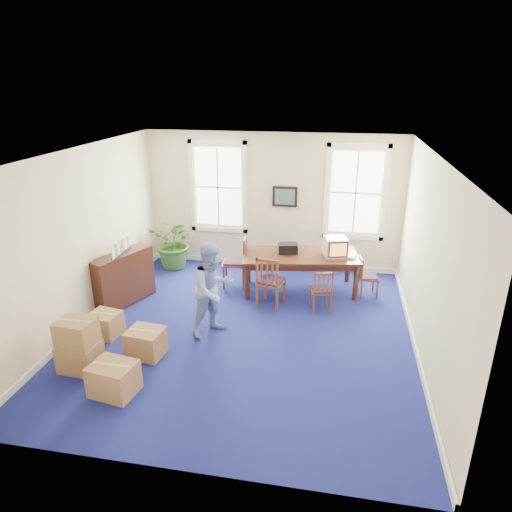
% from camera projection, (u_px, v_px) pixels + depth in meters
% --- Properties ---
extents(floor, '(6.50, 6.50, 0.00)m').
position_uv_depth(floor, '(245.00, 331.00, 8.32)').
color(floor, navy).
rests_on(floor, ground).
extents(ceiling, '(6.50, 6.50, 0.00)m').
position_uv_depth(ceiling, '(243.00, 154.00, 7.16)').
color(ceiling, white).
rests_on(ceiling, ground).
extents(wall_back, '(6.50, 0.00, 6.50)m').
position_uv_depth(wall_back, '(272.00, 202.00, 10.72)').
color(wall_back, beige).
rests_on(wall_back, ground).
extents(wall_front, '(6.50, 0.00, 6.50)m').
position_uv_depth(wall_front, '(179.00, 355.00, 4.76)').
color(wall_front, beige).
rests_on(wall_front, ground).
extents(wall_left, '(0.00, 6.50, 6.50)m').
position_uv_depth(wall_left, '(82.00, 238.00, 8.25)').
color(wall_left, beige).
rests_on(wall_left, ground).
extents(wall_right, '(0.00, 6.50, 6.50)m').
position_uv_depth(wall_right, '(429.00, 261.00, 7.23)').
color(wall_right, beige).
rests_on(wall_right, ground).
extents(baseboard_back, '(6.00, 0.04, 0.12)m').
position_uv_depth(baseboard_back, '(271.00, 263.00, 11.25)').
color(baseboard_back, white).
rests_on(baseboard_back, ground).
extents(baseboard_left, '(0.04, 6.50, 0.12)m').
position_uv_depth(baseboard_left, '(94.00, 314.00, 8.80)').
color(baseboard_left, white).
rests_on(baseboard_left, ground).
extents(baseboard_right, '(0.04, 6.50, 0.12)m').
position_uv_depth(baseboard_right, '(414.00, 344.00, 7.79)').
color(baseboard_right, white).
rests_on(baseboard_right, ground).
extents(window_left, '(1.40, 0.12, 2.20)m').
position_uv_depth(window_left, '(218.00, 187.00, 10.81)').
color(window_left, white).
rests_on(window_left, ground).
extents(window_right, '(1.40, 0.12, 2.20)m').
position_uv_depth(window_right, '(356.00, 193.00, 10.27)').
color(window_right, white).
rests_on(window_right, ground).
extents(wall_picture, '(0.58, 0.06, 0.48)m').
position_uv_depth(wall_picture, '(285.00, 197.00, 10.56)').
color(wall_picture, black).
rests_on(wall_picture, ground).
extents(conference_table, '(2.58, 1.50, 0.83)m').
position_uv_depth(conference_table, '(300.00, 272.00, 9.80)').
color(conference_table, '#412013').
rests_on(conference_table, ground).
extents(crt_tv, '(0.56, 0.59, 0.40)m').
position_uv_depth(crt_tv, '(335.00, 247.00, 9.51)').
color(crt_tv, '#B7B7BC').
rests_on(crt_tv, conference_table).
extents(game_console, '(0.21, 0.24, 0.05)m').
position_uv_depth(game_console, '(351.00, 257.00, 9.46)').
color(game_console, white).
rests_on(game_console, conference_table).
extents(equipment_bag, '(0.45, 0.34, 0.20)m').
position_uv_depth(equipment_bag, '(288.00, 248.00, 9.71)').
color(equipment_bag, black).
rests_on(equipment_bag, conference_table).
extents(chair_near_left, '(0.59, 0.59, 1.09)m').
position_uv_depth(chair_near_left, '(271.00, 281.00, 9.08)').
color(chair_near_left, brown).
rests_on(chair_near_left, ground).
extents(chair_near_right, '(0.47, 0.47, 0.87)m').
position_uv_depth(chair_near_right, '(321.00, 290.00, 8.95)').
color(chair_near_right, brown).
rests_on(chair_near_right, ground).
extents(chair_end_left, '(0.55, 0.55, 1.11)m').
position_uv_depth(chair_end_left, '(235.00, 262.00, 9.99)').
color(chair_end_left, brown).
rests_on(chair_end_left, ground).
extents(chair_end_right, '(0.45, 0.45, 0.86)m').
position_uv_depth(chair_end_right, '(368.00, 277.00, 9.55)').
color(chair_end_right, brown).
rests_on(chair_end_right, ground).
extents(man, '(1.03, 1.06, 1.71)m').
position_uv_depth(man, '(213.00, 289.00, 7.98)').
color(man, '#8094CB').
rests_on(man, ground).
extents(credenza, '(0.88, 1.39, 1.06)m').
position_uv_depth(credenza, '(123.00, 279.00, 9.19)').
color(credenza, '#412013').
rests_on(credenza, ground).
extents(brochure_rack, '(0.12, 0.65, 0.28)m').
position_uv_depth(brochure_rack, '(121.00, 248.00, 8.94)').
color(brochure_rack, '#99999E').
rests_on(brochure_rack, credenza).
extents(potted_plant, '(1.29, 1.17, 1.27)m').
position_uv_depth(potted_plant, '(175.00, 243.00, 10.91)').
color(potted_plant, '#325C22').
rests_on(potted_plant, ground).
extents(cardboard_boxes, '(1.75, 1.75, 0.91)m').
position_uv_depth(cardboard_boxes, '(96.00, 341.00, 7.14)').
color(cardboard_boxes, '#A5784A').
rests_on(cardboard_boxes, ground).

